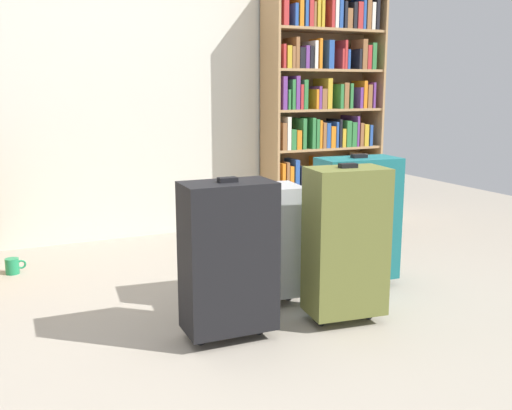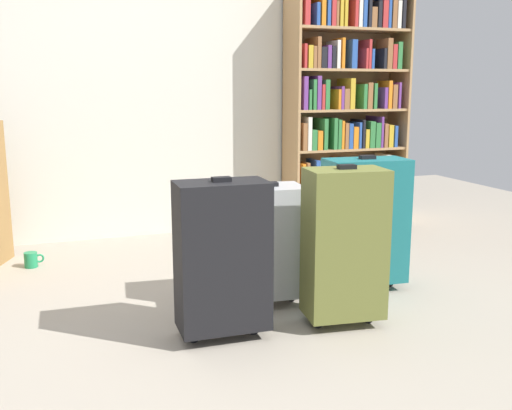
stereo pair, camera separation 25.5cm
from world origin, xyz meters
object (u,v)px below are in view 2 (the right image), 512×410
(suitcase_teal, at_px, (365,221))
(suitcase_olive, at_px, (344,244))
(bookshelf, at_px, (345,102))
(mug, at_px, (31,260))
(suitcase_silver, at_px, (268,241))
(suitcase_black, at_px, (222,256))

(suitcase_teal, bearing_deg, suitcase_olive, -130.27)
(bookshelf, relative_size, mug, 15.28)
(suitcase_silver, bearing_deg, mug, 137.62)
(suitcase_black, bearing_deg, suitcase_olive, -5.27)
(suitcase_silver, xyz_separation_m, suitcase_teal, (0.58, 0.02, 0.06))
(suitcase_silver, relative_size, suitcase_teal, 0.85)
(suitcase_silver, height_order, suitcase_olive, suitcase_olive)
(suitcase_teal, xyz_separation_m, suitcase_olive, (-0.35, -0.41, 0.01))
(mug, bearing_deg, suitcase_silver, -42.38)
(bookshelf, distance_m, suitcase_silver, 2.01)
(bookshelf, bearing_deg, suitcase_olive, -117.97)
(bookshelf, bearing_deg, suitcase_teal, -113.81)
(suitcase_olive, bearing_deg, suitcase_silver, 120.04)
(bookshelf, relative_size, suitcase_black, 2.51)
(suitcase_teal, height_order, suitcase_olive, suitcase_olive)
(bookshelf, xyz_separation_m, suitcase_silver, (-1.21, -1.47, -0.65))
(suitcase_silver, distance_m, suitcase_teal, 0.58)
(mug, relative_size, suitcase_olive, 0.16)
(bookshelf, distance_m, suitcase_black, 2.46)
(mug, height_order, suitcase_silver, suitcase_silver)
(suitcase_teal, distance_m, suitcase_olive, 0.54)
(bookshelf, height_order, suitcase_olive, bookshelf)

